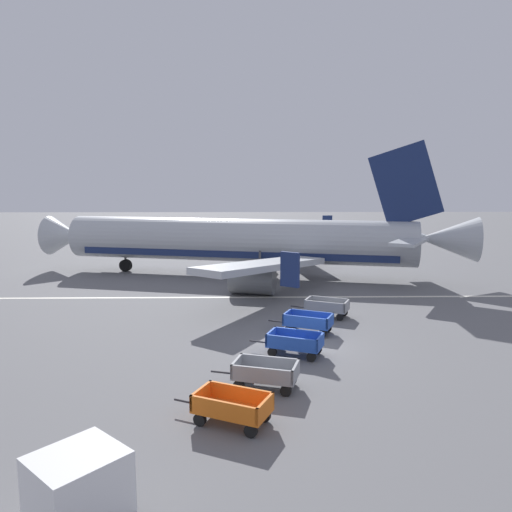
{
  "coord_description": "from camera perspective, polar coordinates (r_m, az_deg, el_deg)",
  "views": [
    {
      "loc": [
        -2.75,
        -23.25,
        8.1
      ],
      "look_at": [
        -2.12,
        11.65,
        2.8
      ],
      "focal_mm": 34.27,
      "sensor_mm": 36.0,
      "label": 1
    }
  ],
  "objects": [
    {
      "name": "baggage_cart_far_end",
      "position": [
        30.03,
        8.25,
        -5.91
      ],
      "size": [
        3.55,
        2.28,
        1.07
      ],
      "color": "gray",
      "rests_on": "ground"
    },
    {
      "name": "baggage_cart_third_in_row",
      "position": [
        23.41,
        4.54,
        -10.07
      ],
      "size": [
        3.57,
        2.23,
        1.07
      ],
      "color": "#234CB2",
      "rests_on": "ground"
    },
    {
      "name": "airplane",
      "position": [
        41.9,
        -0.9,
        1.72
      ],
      "size": [
        37.33,
        30.21,
        11.34
      ],
      "color": "#B2B7BC",
      "rests_on": "ground"
    },
    {
      "name": "apron_stripe",
      "position": [
        34.84,
        3.53,
        -4.82
      ],
      "size": [
        120.0,
        0.36,
        0.01
      ],
      "primitive_type": "cube",
      "color": "silver",
      "rests_on": "ground"
    },
    {
      "name": "baggage_cart_nearest",
      "position": [
        17.22,
        -2.83,
        -17.18
      ],
      "size": [
        3.53,
        2.32,
        1.07
      ],
      "color": "orange",
      "rests_on": "ground"
    },
    {
      "name": "baggage_cart_second_in_row",
      "position": [
        19.88,
        1.09,
        -13.51
      ],
      "size": [
        3.62,
        2.04,
        1.07
      ],
      "color": "gray",
      "rests_on": "ground"
    },
    {
      "name": "service_truck_beside_carts",
      "position": [
        12.52,
        -18.78,
        -25.83
      ],
      "size": [
        4.51,
        4.36,
        2.1
      ],
      "color": "slate",
      "rests_on": "ground"
    },
    {
      "name": "ground_plane",
      "position": [
        24.77,
        5.49,
        -10.49
      ],
      "size": [
        220.0,
        220.0,
        0.0
      ],
      "primitive_type": "plane",
      "color": "slate"
    },
    {
      "name": "baggage_cart_fourth_in_row",
      "position": [
        26.77,
        6.08,
        -7.68
      ],
      "size": [
        3.55,
        2.28,
        1.07
      ],
      "color": "#234CB2",
      "rests_on": "ground"
    }
  ]
}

